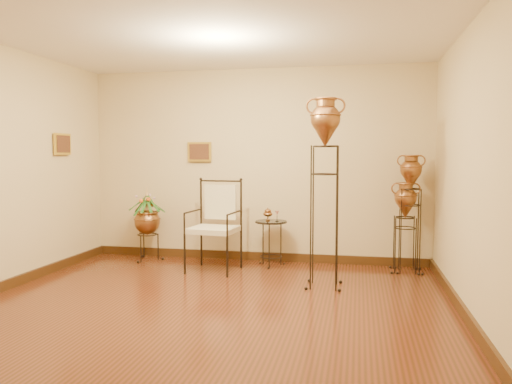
% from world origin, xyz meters
% --- Properties ---
extents(ground, '(5.00, 5.00, 0.00)m').
position_xyz_m(ground, '(0.00, 0.00, 0.00)').
color(ground, '#592515').
rests_on(ground, ground).
extents(room_shell, '(5.02, 5.02, 2.81)m').
position_xyz_m(room_shell, '(-0.01, 0.01, 1.73)').
color(room_shell, '#D3BE88').
rests_on(room_shell, ground).
extents(amphora_tall, '(0.48, 0.48, 2.24)m').
position_xyz_m(amphora_tall, '(1.09, 1.17, 1.14)').
color(amphora_tall, black).
rests_on(amphora_tall, ground).
extents(amphora_mid, '(0.41, 0.41, 1.58)m').
position_xyz_m(amphora_mid, '(2.15, 2.15, 0.80)').
color(amphora_mid, black).
rests_on(amphora_mid, ground).
extents(amphora_short, '(0.41, 0.41, 1.21)m').
position_xyz_m(amphora_short, '(2.09, 2.15, 0.60)').
color(amphora_short, black).
rests_on(amphora_short, ground).
extents(planter_urn, '(0.67, 0.67, 1.12)m').
position_xyz_m(planter_urn, '(-1.56, 2.15, 0.62)').
color(planter_urn, black).
rests_on(planter_urn, ground).
extents(armchair, '(0.74, 0.70, 1.22)m').
position_xyz_m(armchair, '(-0.41, 1.68, 0.61)').
color(armchair, black).
rests_on(armchair, ground).
extents(side_table, '(0.46, 0.46, 0.80)m').
position_xyz_m(side_table, '(0.29, 2.15, 0.33)').
color(side_table, black).
rests_on(side_table, ground).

